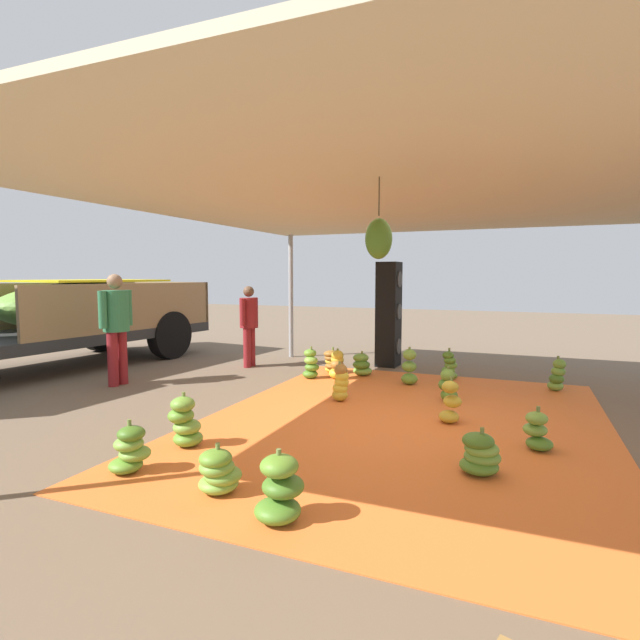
{
  "coord_description": "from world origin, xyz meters",
  "views": [
    {
      "loc": [
        -5.56,
        -1.25,
        1.73
      ],
      "look_at": [
        0.08,
        1.08,
        1.18
      ],
      "focal_mm": 27.31,
      "sensor_mm": 36.0,
      "label": 1
    }
  ],
  "objects_px": {
    "banana_bunch_6": "(450,366)",
    "banana_bunch_9": "(448,386)",
    "banana_bunch_4": "(130,451)",
    "banana_bunch_14": "(557,376)",
    "banana_bunch_5": "(337,365)",
    "banana_bunch_11": "(280,490)",
    "banana_bunch_3": "(450,403)",
    "banana_bunch_13": "(362,365)",
    "speaker_stack": "(389,314)",
    "banana_bunch_1": "(537,432)",
    "worker_1": "(249,320)",
    "worker_0": "(116,321)",
    "banana_bunch_12": "(185,423)",
    "banana_bunch_15": "(409,368)",
    "banana_bunch_10": "(341,383)",
    "cargo_truck_main": "(5,309)",
    "banana_bunch_7": "(219,472)",
    "banana_bunch_0": "(333,362)",
    "banana_bunch_2": "(480,454)",
    "banana_bunch_8": "(311,365)"
  },
  "relations": [
    {
      "from": "banana_bunch_0",
      "to": "cargo_truck_main",
      "type": "xyz_separation_m",
      "value": [
        -2.39,
        5.13,
        0.98
      ]
    },
    {
      "from": "banana_bunch_3",
      "to": "banana_bunch_7",
      "type": "bearing_deg",
      "value": 151.09
    },
    {
      "from": "banana_bunch_12",
      "to": "banana_bunch_15",
      "type": "relative_size",
      "value": 0.93
    },
    {
      "from": "worker_1",
      "to": "worker_0",
      "type": "bearing_deg",
      "value": 152.43
    },
    {
      "from": "banana_bunch_0",
      "to": "speaker_stack",
      "type": "bearing_deg",
      "value": -33.15
    },
    {
      "from": "banana_bunch_3",
      "to": "cargo_truck_main",
      "type": "height_order",
      "value": "cargo_truck_main"
    },
    {
      "from": "banana_bunch_6",
      "to": "banana_bunch_9",
      "type": "distance_m",
      "value": 1.51
    },
    {
      "from": "banana_bunch_7",
      "to": "banana_bunch_13",
      "type": "bearing_deg",
      "value": 4.12
    },
    {
      "from": "banana_bunch_2",
      "to": "banana_bunch_7",
      "type": "xyz_separation_m",
      "value": [
        -1.21,
        1.89,
        0.0
      ]
    },
    {
      "from": "banana_bunch_7",
      "to": "banana_bunch_10",
      "type": "height_order",
      "value": "banana_bunch_10"
    },
    {
      "from": "banana_bunch_3",
      "to": "banana_bunch_5",
      "type": "relative_size",
      "value": 1.06
    },
    {
      "from": "banana_bunch_13",
      "to": "banana_bunch_7",
      "type": "bearing_deg",
      "value": -175.88
    },
    {
      "from": "worker_0",
      "to": "banana_bunch_6",
      "type": "bearing_deg",
      "value": -63.43
    },
    {
      "from": "banana_bunch_4",
      "to": "banana_bunch_10",
      "type": "relative_size",
      "value": 0.85
    },
    {
      "from": "banana_bunch_3",
      "to": "banana_bunch_12",
      "type": "distance_m",
      "value": 3.02
    },
    {
      "from": "banana_bunch_5",
      "to": "banana_bunch_12",
      "type": "height_order",
      "value": "banana_bunch_12"
    },
    {
      "from": "banana_bunch_14",
      "to": "banana_bunch_15",
      "type": "xyz_separation_m",
      "value": [
        -0.39,
        2.15,
        0.03
      ]
    },
    {
      "from": "banana_bunch_10",
      "to": "banana_bunch_11",
      "type": "distance_m",
      "value": 3.36
    },
    {
      "from": "banana_bunch_12",
      "to": "cargo_truck_main",
      "type": "bearing_deg",
      "value": 71.42
    },
    {
      "from": "worker_1",
      "to": "banana_bunch_4",
      "type": "bearing_deg",
      "value": -161.12
    },
    {
      "from": "banana_bunch_4",
      "to": "banana_bunch_7",
      "type": "relative_size",
      "value": 1.05
    },
    {
      "from": "banana_bunch_4",
      "to": "worker_0",
      "type": "distance_m",
      "value": 3.92
    },
    {
      "from": "banana_bunch_0",
      "to": "worker_0",
      "type": "distance_m",
      "value": 3.68
    },
    {
      "from": "banana_bunch_5",
      "to": "banana_bunch_11",
      "type": "relative_size",
      "value": 1.0
    },
    {
      "from": "banana_bunch_6",
      "to": "banana_bunch_15",
      "type": "relative_size",
      "value": 0.87
    },
    {
      "from": "banana_bunch_6",
      "to": "worker_1",
      "type": "distance_m",
      "value": 3.78
    },
    {
      "from": "banana_bunch_12",
      "to": "banana_bunch_13",
      "type": "xyz_separation_m",
      "value": [
        4.08,
        -0.58,
        -0.06
      ]
    },
    {
      "from": "banana_bunch_4",
      "to": "banana_bunch_14",
      "type": "bearing_deg",
      "value": -37.45
    },
    {
      "from": "banana_bunch_6",
      "to": "speaker_stack",
      "type": "relative_size",
      "value": 0.26
    },
    {
      "from": "speaker_stack",
      "to": "banana_bunch_1",
      "type": "bearing_deg",
      "value": -147.17
    },
    {
      "from": "banana_bunch_1",
      "to": "banana_bunch_5",
      "type": "relative_size",
      "value": 0.84
    },
    {
      "from": "banana_bunch_12",
      "to": "worker_0",
      "type": "height_order",
      "value": "worker_0"
    },
    {
      "from": "cargo_truck_main",
      "to": "worker_1",
      "type": "xyz_separation_m",
      "value": [
        2.38,
        -3.41,
        -0.27
      ]
    },
    {
      "from": "banana_bunch_3",
      "to": "banana_bunch_13",
      "type": "bearing_deg",
      "value": 38.93
    },
    {
      "from": "speaker_stack",
      "to": "banana_bunch_9",
      "type": "bearing_deg",
      "value": -148.4
    },
    {
      "from": "banana_bunch_1",
      "to": "banana_bunch_2",
      "type": "distance_m",
      "value": 0.96
    },
    {
      "from": "banana_bunch_7",
      "to": "banana_bunch_0",
      "type": "bearing_deg",
      "value": 10.35
    },
    {
      "from": "banana_bunch_3",
      "to": "banana_bunch_10",
      "type": "xyz_separation_m",
      "value": [
        0.45,
        1.54,
        0.01
      ]
    },
    {
      "from": "banana_bunch_10",
      "to": "worker_1",
      "type": "height_order",
      "value": "worker_1"
    },
    {
      "from": "banana_bunch_0",
      "to": "banana_bunch_13",
      "type": "relative_size",
      "value": 1.12
    },
    {
      "from": "banana_bunch_2",
      "to": "banana_bunch_15",
      "type": "height_order",
      "value": "banana_bunch_15"
    },
    {
      "from": "banana_bunch_10",
      "to": "banana_bunch_14",
      "type": "distance_m",
      "value": 3.33
    },
    {
      "from": "banana_bunch_2",
      "to": "banana_bunch_8",
      "type": "xyz_separation_m",
      "value": [
        3.09,
        2.97,
        0.06
      ]
    },
    {
      "from": "banana_bunch_0",
      "to": "banana_bunch_10",
      "type": "distance_m",
      "value": 1.96
    },
    {
      "from": "banana_bunch_11",
      "to": "banana_bunch_14",
      "type": "distance_m",
      "value": 5.47
    },
    {
      "from": "banana_bunch_4",
      "to": "banana_bunch_8",
      "type": "distance_m",
      "value": 4.25
    },
    {
      "from": "banana_bunch_7",
      "to": "banana_bunch_10",
      "type": "relative_size",
      "value": 0.81
    },
    {
      "from": "banana_bunch_5",
      "to": "banana_bunch_7",
      "type": "distance_m",
      "value": 4.48
    },
    {
      "from": "cargo_truck_main",
      "to": "banana_bunch_13",
      "type": "bearing_deg",
      "value": -67.32
    },
    {
      "from": "banana_bunch_4",
      "to": "banana_bunch_8",
      "type": "height_order",
      "value": "banana_bunch_8"
    }
  ]
}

